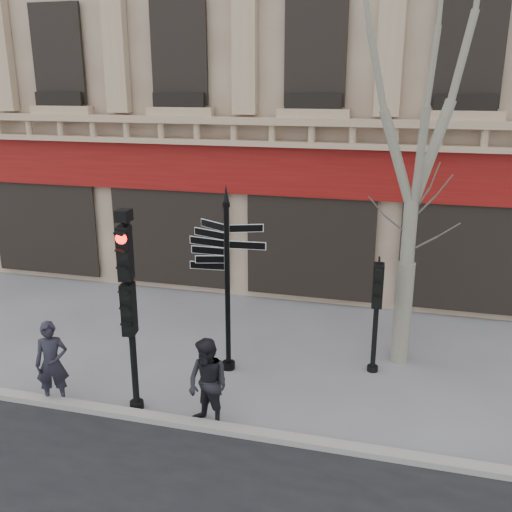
% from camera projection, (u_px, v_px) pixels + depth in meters
% --- Properties ---
extents(ground, '(80.00, 80.00, 0.00)m').
position_uv_depth(ground, '(266.00, 394.00, 11.05)').
color(ground, slate).
rests_on(ground, ground).
extents(kerb, '(80.00, 0.25, 0.12)m').
position_uv_depth(kerb, '(246.00, 432.00, 9.74)').
color(kerb, gray).
rests_on(kerb, ground).
extents(fingerpost, '(1.79, 1.79, 3.93)m').
position_uv_depth(fingerpost, '(227.00, 249.00, 11.25)').
color(fingerpost, black).
rests_on(fingerpost, ground).
extents(traffic_signal_main, '(0.46, 0.37, 3.76)m').
position_uv_depth(traffic_signal_main, '(129.00, 288.00, 9.88)').
color(traffic_signal_main, black).
rests_on(traffic_signal_main, ground).
extents(traffic_signal_secondary, '(0.41, 0.31, 2.37)m').
position_uv_depth(traffic_signal_secondary, '(377.00, 297.00, 11.45)').
color(traffic_signal_secondary, black).
rests_on(traffic_signal_secondary, ground).
extents(plane_tree, '(3.26, 3.26, 8.65)m').
position_uv_depth(plane_tree, '(423.00, 66.00, 10.57)').
color(plane_tree, gray).
rests_on(plane_tree, ground).
extents(pedestrian_a, '(0.71, 0.61, 1.63)m').
position_uv_depth(pedestrian_a, '(52.00, 363.00, 10.52)').
color(pedestrian_a, black).
rests_on(pedestrian_a, ground).
extents(pedestrian_b, '(0.99, 0.89, 1.65)m').
position_uv_depth(pedestrian_b, '(208.00, 384.00, 9.78)').
color(pedestrian_b, black).
rests_on(pedestrian_b, ground).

